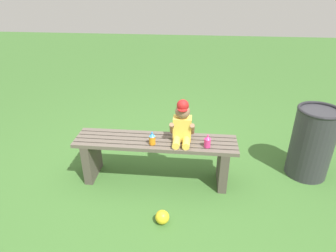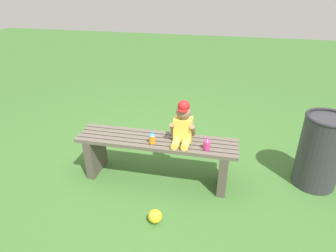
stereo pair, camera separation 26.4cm
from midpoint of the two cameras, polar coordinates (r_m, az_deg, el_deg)
ground_plane at (r=3.04m, az=0.39°, el=-10.07°), size 16.00×16.00×0.00m
park_bench at (r=2.87m, az=0.41°, el=-5.28°), size 1.54×0.34×0.45m
child_figure at (r=2.69m, az=5.74°, el=0.28°), size 0.23×0.27×0.40m
sippy_cup_left at (r=2.70m, az=-0.30°, el=-2.36°), size 0.06×0.06×0.12m
sippy_cup_right at (r=2.65m, az=10.43°, el=-3.47°), size 0.06×0.06×0.12m
toy_ball at (r=2.55m, az=0.57°, el=-17.28°), size 0.12×0.12×0.12m
trash_bin at (r=3.18m, az=29.72°, el=-4.34°), size 0.41×0.41×0.74m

